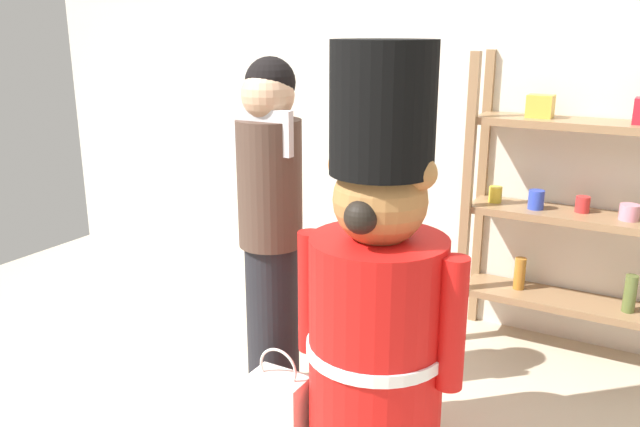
% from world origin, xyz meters
% --- Properties ---
extents(back_wall, '(6.40, 0.12, 2.60)m').
position_xyz_m(back_wall, '(0.00, 2.20, 1.30)').
color(back_wall, silver).
rests_on(back_wall, ground_plane).
extents(merchandise_shelf, '(1.20, 0.35, 1.64)m').
position_xyz_m(merchandise_shelf, '(0.83, 1.98, 0.82)').
color(merchandise_shelf, '#93704C').
rests_on(merchandise_shelf, ground_plane).
extents(teddy_bear_guard, '(0.73, 0.58, 1.72)m').
position_xyz_m(teddy_bear_guard, '(0.27, 0.62, 0.74)').
color(teddy_bear_guard, red).
rests_on(teddy_bear_guard, ground_plane).
extents(person_shopper, '(0.31, 0.30, 1.64)m').
position_xyz_m(person_shopper, '(-0.38, 0.83, 0.90)').
color(person_shopper, black).
rests_on(person_shopper, ground_plane).
extents(shopping_bag, '(0.25, 0.16, 0.44)m').
position_xyz_m(shopping_bag, '(-0.14, 0.51, 0.16)').
color(shopping_bag, silver).
rests_on(shopping_bag, ground_plane).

